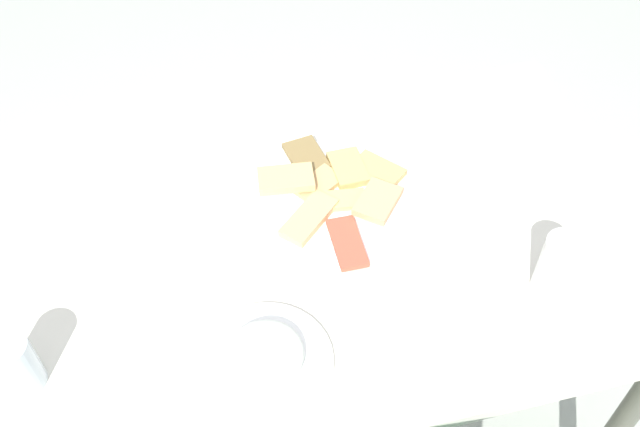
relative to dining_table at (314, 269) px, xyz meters
The scene contains 9 objects.
ground_plane 0.68m from the dining_table, ahead, with size 6.00×6.00×0.00m, color #B2B8AB.
dining_table is the anchor object (origin of this frame).
pide_platter 0.14m from the dining_table, 122.84° to the right, with size 0.32×0.34×0.04m.
salad_plate_greens 0.28m from the dining_table, 58.89° to the left, with size 0.22×0.22×0.05m.
soda_can 0.44m from the dining_table, 150.49° to the left, with size 0.07×0.07×0.12m, color silver.
drinking_glass 0.54m from the dining_table, 18.27° to the left, with size 0.07×0.07×0.10m, color silver.
paper_napkin 0.49m from the dining_table, 141.37° to the right, with size 0.12×0.12×0.00m, color white.
fork 0.50m from the dining_table, 139.73° to the right, with size 0.18×0.01×0.01m, color silver.
spoon 0.48m from the dining_table, 143.09° to the right, with size 0.19×0.02×0.01m, color silver.
Camera 1 is at (0.19, 0.78, 1.75)m, focal length 39.95 mm.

